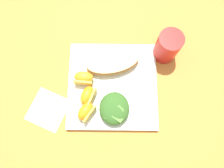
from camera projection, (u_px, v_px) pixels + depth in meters
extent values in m
plane|color=#C67A33|center=(112.00, 86.00, 0.67)|extent=(3.00, 3.00, 0.00)
cube|color=white|center=(112.00, 85.00, 0.67)|extent=(0.28, 0.28, 0.02)
ellipsoid|color=tan|center=(112.00, 63.00, 0.66)|extent=(0.11, 0.18, 0.03)
ellipsoid|color=maroon|center=(112.00, 62.00, 0.65)|extent=(0.10, 0.17, 0.01)
ellipsoid|color=#EAD184|center=(112.00, 61.00, 0.64)|extent=(0.11, 0.18, 0.01)
ellipsoid|color=#336023|center=(114.00, 108.00, 0.62)|extent=(0.10, 0.09, 0.04)
cube|color=#5B8E3D|center=(117.00, 111.00, 0.60)|extent=(0.04, 0.04, 0.01)
cube|color=#3D7028|center=(110.00, 102.00, 0.61)|extent=(0.04, 0.04, 0.01)
cube|color=#5B8E3D|center=(117.00, 117.00, 0.60)|extent=(0.04, 0.04, 0.01)
cube|color=#3D7028|center=(117.00, 100.00, 0.62)|extent=(0.03, 0.04, 0.01)
cube|color=#4C8433|center=(114.00, 106.00, 0.61)|extent=(0.03, 0.04, 0.01)
cube|color=#3D7028|center=(109.00, 116.00, 0.61)|extent=(0.03, 0.04, 0.01)
ellipsoid|color=orange|center=(83.00, 77.00, 0.64)|extent=(0.04, 0.06, 0.04)
cube|color=gold|center=(83.00, 82.00, 0.64)|extent=(0.01, 0.06, 0.03)
ellipsoid|color=orange|center=(87.00, 95.00, 0.63)|extent=(0.07, 0.06, 0.04)
cube|color=gold|center=(91.00, 97.00, 0.63)|extent=(0.06, 0.03, 0.03)
ellipsoid|color=orange|center=(85.00, 111.00, 0.62)|extent=(0.07, 0.06, 0.04)
cube|color=gold|center=(89.00, 114.00, 0.61)|extent=(0.05, 0.04, 0.03)
cube|color=white|center=(47.00, 110.00, 0.65)|extent=(0.14, 0.14, 0.00)
cylinder|color=red|center=(167.00, 47.00, 0.65)|extent=(0.08, 0.08, 0.11)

